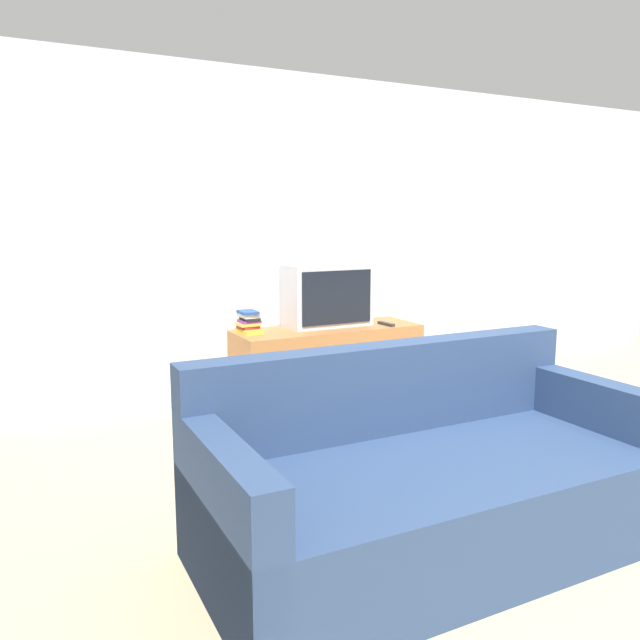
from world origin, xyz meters
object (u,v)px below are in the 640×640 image
book_stack (249,322)px  remote_on_stand (386,324)px  tv_stand (328,362)px  couch (429,485)px  television (327,295)px

book_stack → remote_on_stand: size_ratio=1.15×
tv_stand → book_stack: size_ratio=6.97×
tv_stand → couch: (-0.72, -2.30, -0.00)m
tv_stand → television: 0.55m
television → remote_on_stand: television is taller
television → remote_on_stand: size_ratio=3.63×
couch → television: bearing=73.0°
couch → remote_on_stand: size_ratio=10.76×
couch → book_stack: (0.06, 2.37, 0.37)m
tv_stand → remote_on_stand: 0.58m
tv_stand → television: bearing=65.7°
tv_stand → remote_on_stand: size_ratio=8.01×
television → couch: bearing=-107.7°
tv_stand → remote_on_stand: bearing=-14.5°
remote_on_stand → couch: bearing=-118.9°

